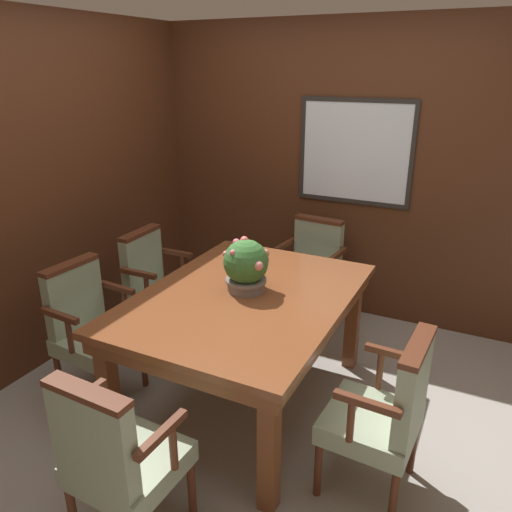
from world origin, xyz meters
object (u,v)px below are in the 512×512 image
at_px(chair_head_far, 312,269).
at_px(chair_left_far, 156,284).
at_px(chair_left_near, 89,325).
at_px(dining_table, 245,308).
at_px(potted_plant, 246,266).
at_px(chair_right_near, 386,410).
at_px(chair_head_near, 117,455).

bearing_deg(chair_head_far, chair_left_far, -134.89).
xyz_separation_m(chair_head_far, chair_left_near, (-0.97, -1.55, 0.00)).
height_order(dining_table, potted_plant, potted_plant).
bearing_deg(chair_head_far, chair_right_near, -52.65).
height_order(chair_right_near, potted_plant, potted_plant).
bearing_deg(dining_table, chair_left_far, 158.77).
distance_m(dining_table, potted_plant, 0.27).
distance_m(chair_left_near, chair_right_near, 1.94).
relative_size(chair_head_far, chair_head_near, 1.00).
relative_size(chair_left_near, chair_right_near, 1.00).
bearing_deg(chair_head_near, dining_table, -89.03).
bearing_deg(chair_left_far, chair_head_near, -148.70).
distance_m(dining_table, chair_head_far, 1.22).
xyz_separation_m(chair_right_near, potted_plant, (-0.99, 0.41, 0.44)).
bearing_deg(chair_left_near, chair_right_near, -85.96).
bearing_deg(chair_head_near, chair_right_near, -137.87).
xyz_separation_m(dining_table, chair_right_near, (0.96, -0.35, -0.19)).
xyz_separation_m(chair_head_far, chair_left_far, (-0.99, -0.82, 0.00)).
distance_m(chair_left_near, potted_plant, 1.13).
xyz_separation_m(dining_table, potted_plant, (-0.02, 0.06, 0.26)).
relative_size(chair_head_far, chair_left_near, 1.00).
height_order(chair_left_near, potted_plant, potted_plant).
relative_size(dining_table, chair_head_far, 1.79).
height_order(chair_head_far, chair_head_near, same).
relative_size(chair_left_near, potted_plant, 2.68).
height_order(chair_left_near, chair_head_near, same).
bearing_deg(chair_head_near, potted_plant, -87.82).
bearing_deg(chair_left_far, dining_table, -111.74).
bearing_deg(chair_head_near, chair_head_far, -88.30).
relative_size(chair_head_far, potted_plant, 2.68).
relative_size(chair_left_near, chair_head_near, 1.00).
bearing_deg(chair_left_near, potted_plant, -62.83).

